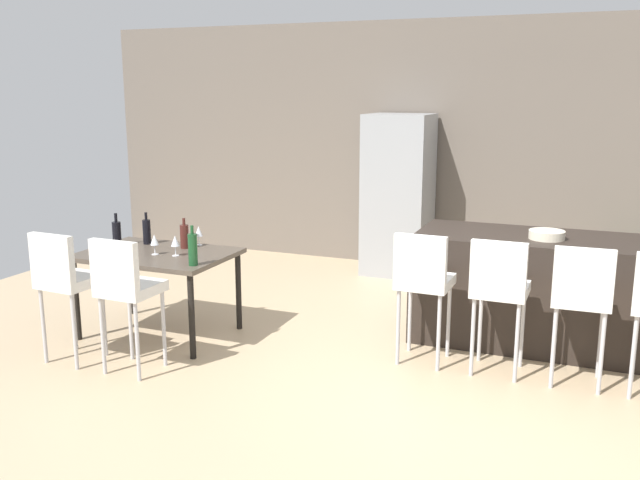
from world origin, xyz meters
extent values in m
plane|color=tan|center=(0.00, 0.00, 0.00)|extent=(10.00, 10.00, 0.00)
cube|color=#665B51|center=(0.00, 3.19, 1.45)|extent=(10.00, 0.12, 2.90)
cube|color=black|center=(0.77, 0.94, 0.46)|extent=(1.96, 0.88, 0.92)
cube|color=silver|center=(0.01, 0.18, 0.65)|extent=(0.41, 0.41, 0.08)
cube|color=silver|center=(0.01, 0.01, 0.87)|extent=(0.40, 0.07, 0.36)
cylinder|color=#B2B2B7|center=(-0.15, 0.34, 0.30)|extent=(0.03, 0.03, 0.61)
cylinder|color=#B2B2B7|center=(0.17, 0.34, 0.30)|extent=(0.03, 0.03, 0.61)
cylinder|color=#B2B2B7|center=(-0.15, 0.02, 0.30)|extent=(0.03, 0.03, 0.61)
cylinder|color=#B2B2B7|center=(0.17, 0.02, 0.30)|extent=(0.03, 0.03, 0.61)
cube|color=silver|center=(0.58, 0.18, 0.65)|extent=(0.40, 0.40, 0.08)
cube|color=silver|center=(0.58, 0.01, 0.87)|extent=(0.40, 0.06, 0.36)
cylinder|color=#B2B2B7|center=(0.42, 0.34, 0.30)|extent=(0.03, 0.03, 0.61)
cylinder|color=#B2B2B7|center=(0.74, 0.34, 0.30)|extent=(0.03, 0.03, 0.61)
cylinder|color=#B2B2B7|center=(0.42, 0.02, 0.30)|extent=(0.03, 0.03, 0.61)
cylinder|color=#B2B2B7|center=(0.74, 0.02, 0.30)|extent=(0.03, 0.03, 0.61)
cube|color=silver|center=(1.15, 0.18, 0.65)|extent=(0.41, 0.41, 0.08)
cube|color=silver|center=(1.16, 0.01, 0.87)|extent=(0.40, 0.07, 0.36)
cylinder|color=#B2B2B7|center=(0.98, 0.34, 0.30)|extent=(0.03, 0.03, 0.61)
cylinder|color=#B2B2B7|center=(1.30, 0.35, 0.30)|extent=(0.03, 0.03, 0.61)
cylinder|color=#B2B2B7|center=(0.99, 0.02, 0.30)|extent=(0.03, 0.03, 0.61)
cylinder|color=#B2B2B7|center=(1.31, 0.03, 0.30)|extent=(0.03, 0.03, 0.61)
cylinder|color=#B2B2B7|center=(1.54, 0.35, 0.30)|extent=(0.03, 0.03, 0.61)
cylinder|color=#B2B2B7|center=(1.52, 0.03, 0.30)|extent=(0.03, 0.03, 0.61)
cube|color=#4C4238|center=(-2.27, -0.09, 0.72)|extent=(1.27, 0.89, 0.04)
cylinder|color=black|center=(-2.85, 0.29, 0.35)|extent=(0.05, 0.05, 0.70)
cylinder|color=black|center=(-1.70, 0.29, 0.35)|extent=(0.05, 0.05, 0.70)
cylinder|color=black|center=(-2.85, -0.48, 0.35)|extent=(0.05, 0.05, 0.70)
cylinder|color=black|center=(-1.70, -0.48, 0.35)|extent=(0.05, 0.05, 0.70)
cube|color=silver|center=(-2.56, -0.84, 0.65)|extent=(0.42, 0.42, 0.08)
cube|color=silver|center=(-2.57, -1.01, 0.87)|extent=(0.40, 0.08, 0.36)
cylinder|color=#B2B2B7|center=(-2.71, -0.67, 0.30)|extent=(0.03, 0.03, 0.61)
cylinder|color=#B2B2B7|center=(-2.39, -0.69, 0.30)|extent=(0.03, 0.03, 0.61)
cylinder|color=#B2B2B7|center=(-2.73, -0.99, 0.30)|extent=(0.03, 0.03, 0.61)
cylinder|color=#B2B2B7|center=(-2.41, -1.01, 0.30)|extent=(0.03, 0.03, 0.61)
cube|color=silver|center=(-1.99, -0.84, 0.65)|extent=(0.41, 0.41, 0.08)
cube|color=silver|center=(-1.99, -1.01, 0.87)|extent=(0.40, 0.07, 0.36)
cylinder|color=#B2B2B7|center=(-2.14, -0.67, 0.30)|extent=(0.03, 0.03, 0.61)
cylinder|color=#B2B2B7|center=(-1.82, -0.68, 0.30)|extent=(0.03, 0.03, 0.61)
cylinder|color=#B2B2B7|center=(-2.15, -0.99, 0.30)|extent=(0.03, 0.03, 0.61)
cylinder|color=#B2B2B7|center=(-1.83, -1.00, 0.30)|extent=(0.03, 0.03, 0.61)
cylinder|color=#471E19|center=(-2.14, 0.13, 0.84)|extent=(0.08, 0.08, 0.21)
cylinder|color=#471E19|center=(-2.14, 0.13, 0.98)|extent=(0.03, 0.03, 0.06)
cylinder|color=black|center=(-2.76, 0.00, 0.85)|extent=(0.08, 0.08, 0.21)
cylinder|color=black|center=(-2.76, 0.00, 0.99)|extent=(0.03, 0.03, 0.08)
cylinder|color=black|center=(-2.55, 0.15, 0.85)|extent=(0.07, 0.07, 0.22)
cylinder|color=black|center=(-2.55, 0.15, 1.00)|extent=(0.03, 0.03, 0.07)
cylinder|color=#194723|center=(-1.74, -0.36, 0.87)|extent=(0.07, 0.07, 0.25)
cylinder|color=#194723|center=(-1.74, -0.36, 1.03)|extent=(0.03, 0.03, 0.07)
cylinder|color=silver|center=(-2.24, -0.17, 0.74)|extent=(0.06, 0.06, 0.00)
cylinder|color=silver|center=(-2.24, -0.17, 0.78)|extent=(0.01, 0.01, 0.08)
cone|color=silver|center=(-2.24, -0.17, 0.87)|extent=(0.07, 0.07, 0.09)
cylinder|color=silver|center=(-2.09, 0.28, 0.74)|extent=(0.06, 0.06, 0.00)
cylinder|color=silver|center=(-2.09, 0.28, 0.78)|extent=(0.01, 0.01, 0.08)
cone|color=silver|center=(-2.09, 0.28, 0.87)|extent=(0.07, 0.07, 0.09)
cylinder|color=silver|center=(-2.05, -0.14, 0.74)|extent=(0.06, 0.06, 0.00)
cylinder|color=silver|center=(-2.05, -0.14, 0.78)|extent=(0.01, 0.01, 0.08)
cone|color=silver|center=(-2.05, -0.14, 0.87)|extent=(0.07, 0.07, 0.09)
cube|color=#939699|center=(-0.94, 2.75, 0.92)|extent=(0.72, 0.68, 1.84)
cylinder|color=beige|center=(0.84, 0.86, 0.96)|extent=(0.29, 0.29, 0.07)
camera|label=1|loc=(1.21, -4.94, 2.11)|focal=38.94mm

